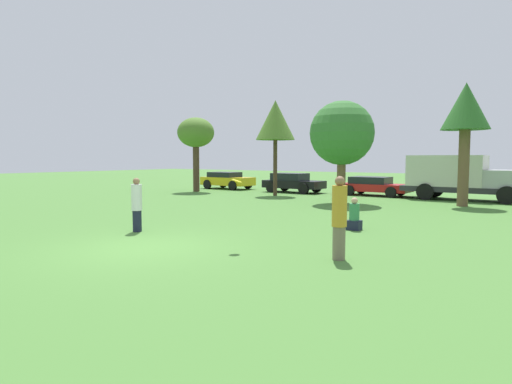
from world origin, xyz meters
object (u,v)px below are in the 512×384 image
Objects in this scene: bystander_sitting at (354,217)px; tree_3 at (466,111)px; tree_2 at (342,134)px; parked_car_black at (293,182)px; parked_car_yellow at (227,180)px; parked_car_red at (374,186)px; delivery_truck_silver at (459,176)px; person_catcher at (339,217)px; tree_1 at (275,121)px; tree_0 at (196,134)px; frisbee at (237,181)px; person_thrower at (137,205)px.

bystander_sitting is 0.18× the size of tree_3.
tree_2 is 7.83m from parked_car_black.
parked_car_red is at bearing 4.67° from parked_car_yellow.
person_catcher is at bearing -87.28° from delivery_truck_silver.
tree_3 reaches higher than tree_1.
tree_3 is at bearing 80.33° from bystander_sitting.
parked_car_yellow is at bearing 87.62° from tree_0.
parked_car_black is at bearing 139.71° from tree_2.
tree_1 is 5.72m from tree_2.
tree_2 is at bearing -38.84° from parked_car_black.
parked_car_yellow is 0.98× the size of parked_car_black.
bystander_sitting is 19.44m from parked_car_yellow.
frisbee is 14.55m from tree_3.
parked_car_yellow is at bearing -46.06° from person_catcher.
frisbee is at bearing -44.40° from tree_0.
frisbee is 0.07× the size of parked_car_black.
tree_3 is 4.65m from delivery_truck_silver.
tree_0 is 7.40m from parked_car_black.
parked_car_yellow is 0.63× the size of delivery_truck_silver.
tree_1 is (6.19, 0.40, 0.63)m from tree_0.
tree_3 reaches higher than person_thrower.
delivery_truck_silver is (10.20, 0.63, 0.64)m from parked_car_black.
person_thrower reaches higher than bystander_sitting.
tree_1 is at bearing -53.83° from person_catcher.
bystander_sitting is at bearing -73.49° from person_catcher.
parked_car_red is (-3.95, 12.94, 0.19)m from bystander_sitting.
person_catcher is at bearing -71.47° from parked_car_red.
tree_0 reaches higher than person_catcher.
person_thrower is 0.33× the size of tree_2.
tree_3 is 7.62m from parked_car_red.
tree_1 is (-10.26, 13.58, 3.62)m from person_catcher.
tree_1 is at bearing -144.12° from parked_car_red.
person_thrower is 6.91m from bystander_sitting.
parked_car_red is 4.91m from delivery_truck_silver.
tree_1 is 10.93m from delivery_truck_silver.
tree_2 is at bearing -159.00° from tree_3.
tree_1 is 10.60m from tree_3.
tree_0 is at bearing 135.60° from frisbee.
tree_3 reaches higher than frisbee.
bystander_sitting is 8.92m from tree_2.
parked_car_black reaches higher than bystander_sitting.
bystander_sitting is 12.89m from delivery_truck_silver.
tree_1 is at bearing 133.40° from bystander_sitting.
person_thrower is 1.61× the size of bystander_sitting.
person_catcher is 0.30× the size of delivery_truck_silver.
tree_3 is at bearing 21.00° from tree_2.
parked_car_black reaches higher than parked_car_red.
delivery_truck_silver is at bearing 102.34° from tree_3.
delivery_truck_silver is (-0.38, 16.91, 0.36)m from person_catcher.
parked_car_black is (-5.56, 4.71, -2.85)m from tree_2.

